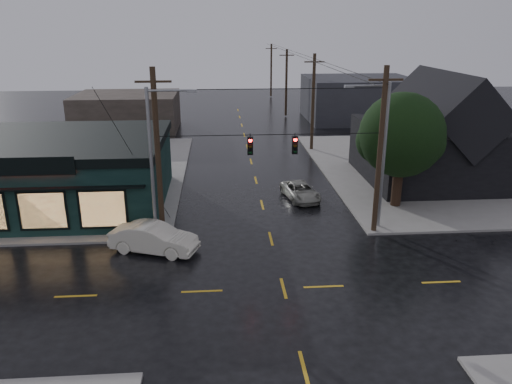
{
  "coord_description": "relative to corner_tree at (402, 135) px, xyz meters",
  "views": [
    {
      "loc": [
        -3.0,
        -21.56,
        12.31
      ],
      "look_at": [
        -1.02,
        4.42,
        3.54
      ],
      "focal_mm": 35.0,
      "sensor_mm": 36.0,
      "label": 1
    }
  ],
  "objects": [
    {
      "name": "pizza_shop",
      "position": [
        -24.4,
        2.08,
        -2.62
      ],
      "size": [
        16.3,
        12.34,
        4.9
      ],
      "color": "black",
      "rests_on": "ground"
    },
    {
      "name": "ground_plane",
      "position": [
        -9.4,
        -10.86,
        -5.18
      ],
      "size": [
        160.0,
        160.0,
        0.0
      ],
      "primitive_type": "plane",
      "color": "black"
    },
    {
      "name": "ne_building",
      "position": [
        5.6,
        6.14,
        -0.7
      ],
      "size": [
        12.6,
        11.6,
        8.75
      ],
      "color": "black",
      "rests_on": "ground"
    },
    {
      "name": "sedan_cream",
      "position": [
        -16.2,
        -6.15,
        -4.35
      ],
      "size": [
        5.29,
        3.32,
        1.65
      ],
      "primitive_type": "imported",
      "rotation": [
        0.0,
        0.0,
        1.23
      ],
      "color": "silver",
      "rests_on": "ground"
    },
    {
      "name": "utility_pole_far_c",
      "position": [
        -2.9,
        57.14,
        -5.18
      ],
      "size": [
        2.0,
        0.32,
        9.15
      ],
      "primitive_type": null,
      "color": "#2F2014",
      "rests_on": "ground"
    },
    {
      "name": "suv_silver",
      "position": [
        -6.46,
        2.17,
        -4.57
      ],
      "size": [
        2.81,
        4.67,
        1.21
      ],
      "primitive_type": "imported",
      "rotation": [
        0.0,
        0.0,
        0.19
      ],
      "color": "gray",
      "rests_on": "ground"
    },
    {
      "name": "streetlight_nw",
      "position": [
        -16.2,
        -5.06,
        -5.18
      ],
      "size": [
        5.4,
        0.3,
        9.15
      ],
      "primitive_type": null,
      "color": "gray",
      "rests_on": "ground"
    },
    {
      "name": "sidewalk_ne",
      "position": [
        10.6,
        9.14,
        -5.1
      ],
      "size": [
        28.0,
        28.0,
        0.15
      ],
      "primitive_type": "cube",
      "color": "gray",
      "rests_on": "ground"
    },
    {
      "name": "utility_pole_ne",
      "position": [
        -2.9,
        -4.36,
        -5.18
      ],
      "size": [
        2.0,
        0.32,
        10.15
      ],
      "primitive_type": null,
      "color": "#2F2014",
      "rests_on": "ground"
    },
    {
      "name": "streetlight_ne",
      "position": [
        -2.4,
        -3.66,
        -5.18
      ],
      "size": [
        5.4,
        0.3,
        9.15
      ],
      "primitive_type": null,
      "color": "gray",
      "rests_on": "ground"
    },
    {
      "name": "span_signal_assembly",
      "position": [
        -9.3,
        -4.36,
        0.52
      ],
      "size": [
        13.0,
        0.48,
        1.23
      ],
      "color": "black",
      "rests_on": "ground"
    },
    {
      "name": "utility_pole_far_a",
      "position": [
        -2.9,
        17.14,
        -5.18
      ],
      "size": [
        2.0,
        0.32,
        9.65
      ],
      "primitive_type": null,
      "color": "#2F2014",
      "rests_on": "ground"
    },
    {
      "name": "sidewalk_nw",
      "position": [
        -29.4,
        9.14,
        -5.1
      ],
      "size": [
        28.0,
        28.0,
        0.15
      ],
      "primitive_type": "cube",
      "color": "gray",
      "rests_on": "ground"
    },
    {
      "name": "bg_building_east",
      "position": [
        6.6,
        34.14,
        -2.38
      ],
      "size": [
        14.0,
        12.0,
        5.6
      ],
      "primitive_type": "cube",
      "color": "#2B2B31",
      "rests_on": "ground"
    },
    {
      "name": "utility_pole_nw",
      "position": [
        -15.9,
        -4.36,
        -5.18
      ],
      "size": [
        2.0,
        0.32,
        10.15
      ],
      "primitive_type": null,
      "color": "#2F2014",
      "rests_on": "ground"
    },
    {
      "name": "utility_pole_far_b",
      "position": [
        -2.9,
        37.14,
        -5.18
      ],
      "size": [
        2.0,
        0.32,
        9.15
      ],
      "primitive_type": null,
      "color": "#2F2014",
      "rests_on": "ground"
    },
    {
      "name": "bg_building_west",
      "position": [
        -23.4,
        29.14,
        -2.98
      ],
      "size": [
        12.0,
        10.0,
        4.4
      ],
      "primitive_type": "cube",
      "color": "#2E2821",
      "rests_on": "ground"
    },
    {
      "name": "corner_tree",
      "position": [
        0.0,
        0.0,
        0.0
      ],
      "size": [
        5.8,
        5.8,
        7.95
      ],
      "color": "black",
      "rests_on": "ground"
    }
  ]
}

